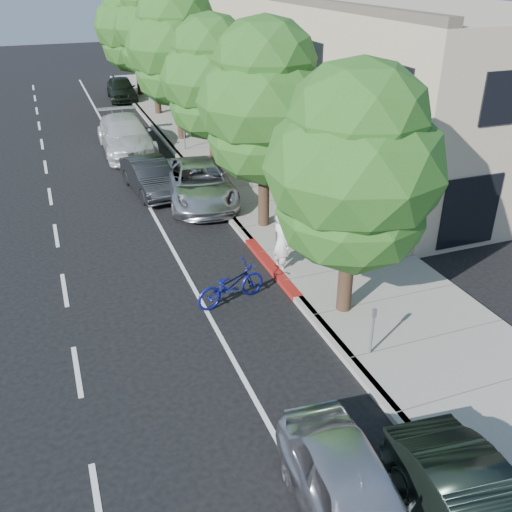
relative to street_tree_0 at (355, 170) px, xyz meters
name	(u,v)px	position (x,y,z in m)	size (l,w,h in m)	color
ground	(284,284)	(-0.90, 2.00, -4.12)	(120.00, 120.00, 0.00)	black
sidewalk	(260,185)	(1.40, 10.00, -4.04)	(4.60, 56.00, 0.15)	gray
curb	(208,192)	(-0.90, 10.00, -4.04)	(0.30, 56.00, 0.15)	#9E998E
curb_red_segment	(272,267)	(-0.90, 3.00, -4.04)	(0.32, 4.00, 0.15)	maroon
storefront_building	(315,59)	(8.70, 20.00, -0.62)	(10.00, 36.00, 7.00)	#BCA890
street_tree_0	(355,170)	(0.00, 0.00, 0.00)	(4.53, 4.53, 6.81)	black
street_tree_1	(264,105)	(0.00, 6.00, 0.33)	(4.51, 4.51, 7.23)	black
street_tree_2	(212,80)	(0.00, 12.00, 0.10)	(4.34, 4.34, 6.88)	black
street_tree_3	(177,48)	(0.00, 18.00, 0.62)	(5.14, 5.14, 7.81)	black
street_tree_4	(152,29)	(0.00, 24.00, 0.91)	(4.51, 4.51, 8.01)	black
street_tree_5	(135,27)	(0.00, 30.00, 0.48)	(5.47, 5.47, 7.71)	black
cyclist	(281,242)	(-0.65, 2.86, -3.13)	(0.72, 0.47, 1.97)	white
bicycle	(231,285)	(-2.70, 1.63, -3.55)	(0.75, 2.16, 1.14)	navy
silver_suv	(199,183)	(-1.46, 9.33, -3.35)	(2.54, 5.51, 1.53)	silver
dark_sedan	(150,176)	(-3.10, 11.00, -3.42)	(1.47, 4.23, 1.39)	black
white_pickup	(126,135)	(-3.10, 17.00, -3.26)	(2.41, 5.93, 1.72)	silver
dark_suv_far	(121,89)	(-1.40, 29.35, -3.36)	(1.79, 4.46, 1.52)	black
near_car_a	(354,499)	(-3.10, -6.00, -3.41)	(1.67, 4.16, 1.42)	silver
pedestrian	(302,192)	(1.82, 6.65, -3.20)	(0.75, 0.58, 1.54)	black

